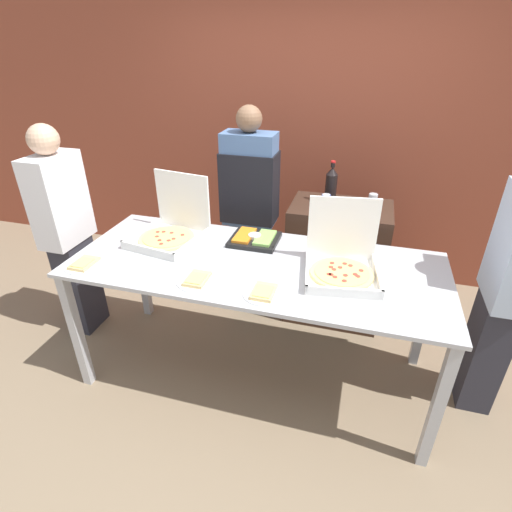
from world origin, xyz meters
TOP-DOWN VIEW (x-y plane):
  - ground_plane at (0.00, 0.00)m, footprint 16.00×16.00m
  - brick_wall_behind at (0.00, 1.70)m, footprint 10.00×0.06m
  - buffet_table at (0.00, 0.00)m, footprint 2.32×0.94m
  - pizza_box_far_left at (-0.66, 0.16)m, footprint 0.49×0.51m
  - pizza_box_near_left at (0.52, 0.02)m, footprint 0.48×0.49m
  - paper_plate_front_left at (-0.27, -0.30)m, footprint 0.24×0.24m
  - paper_plate_front_right at (-1.01, -0.32)m, footprint 0.23×0.23m
  - paper_plate_front_center at (0.14, -0.32)m, footprint 0.23×0.23m
  - veggie_tray at (-0.09, 0.28)m, footprint 0.32×0.29m
  - sideboard_podium at (0.44, 0.87)m, footprint 0.77×0.51m
  - soda_bottle at (0.34, 0.95)m, footprint 0.09×0.09m
  - soda_can_silver at (0.66, 0.87)m, footprint 0.07×0.07m
  - soda_can_colored at (0.32, 0.76)m, footprint 0.07×0.07m
  - person_server_vest at (-0.27, 0.76)m, footprint 0.42×0.24m
  - person_guest_plaid at (1.46, 0.18)m, footprint 0.22×0.40m
  - person_guest_cap at (-1.52, 0.14)m, footprint 0.22×0.40m

SIDE VIEW (x-z plane):
  - ground_plane at x=0.00m, z-range 0.00..0.00m
  - sideboard_podium at x=0.44m, z-range 0.00..1.01m
  - buffet_table at x=0.00m, z-range 0.36..1.27m
  - person_guest_cap at x=-1.52m, z-range 0.04..1.69m
  - person_guest_plaid at x=1.46m, z-range 0.03..1.71m
  - paper_plate_front_left at x=-0.27m, z-range 0.91..0.94m
  - paper_plate_front_right at x=-1.01m, z-range 0.91..0.94m
  - paper_plate_front_center at x=0.14m, z-range 0.91..0.94m
  - veggie_tray at x=-0.09m, z-range 0.91..0.97m
  - person_server_vest at x=-0.27m, z-range 0.11..1.85m
  - pizza_box_near_left at x=0.52m, z-range 0.78..1.20m
  - pizza_box_far_left at x=-0.66m, z-range 0.78..1.21m
  - soda_can_silver at x=0.66m, z-range 1.01..1.13m
  - soda_can_colored at x=0.32m, z-range 1.01..1.13m
  - soda_bottle at x=0.34m, z-range 0.99..1.31m
  - brick_wall_behind at x=0.00m, z-range 0.00..2.80m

